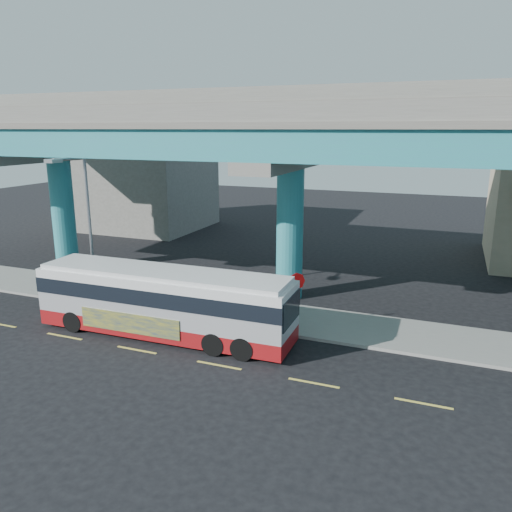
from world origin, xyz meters
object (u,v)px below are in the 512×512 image
at_px(transit_bus, 164,300).
at_px(street_lamp, 81,209).
at_px(stop_sign, 297,288).
at_px(parked_car, 113,281).

xyz_separation_m(transit_bus, street_lamp, (-5.93, 1.83, 3.62)).
xyz_separation_m(transit_bus, stop_sign, (5.61, 2.58, 0.45)).
relative_size(parked_car, street_lamp, 0.54).
bearing_deg(transit_bus, parked_car, 144.85).
distance_m(parked_car, street_lamp, 5.02).
height_order(parked_car, stop_sign, stop_sign).
bearing_deg(stop_sign, parked_car, 154.14).
distance_m(transit_bus, parked_car, 7.23).
distance_m(transit_bus, street_lamp, 7.18).
height_order(parked_car, street_lamp, street_lamp).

